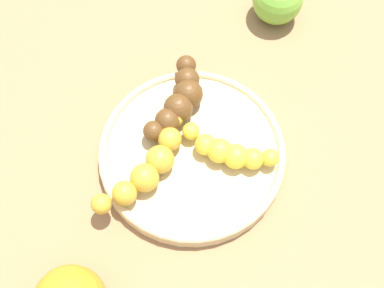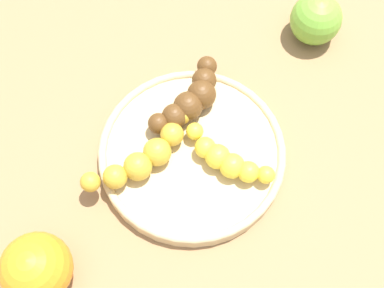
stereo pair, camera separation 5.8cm
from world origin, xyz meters
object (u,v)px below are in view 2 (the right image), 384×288
Objects in this scene: orange_fruit at (36,268)px; banana_yellow at (226,159)px; fruit_bowl at (192,153)px; apple_green at (316,19)px; banana_spotted at (145,156)px; banana_overripe at (191,98)px.

banana_yellow is at bearing -48.22° from orange_fruit.
apple_green is at bearing -31.87° from fruit_bowl.
banana_spotted is (-0.02, 0.05, 0.02)m from fruit_bowl.
fruit_bowl is 0.06m from banana_spotted.
banana_yellow is 0.09m from banana_overripe.
fruit_bowl is at bearing -78.05° from banana_yellow.
banana_spotted reaches higher than fruit_bowl.
banana_yellow is at bearing -24.98° from banana_overripe.
apple_green is (0.22, -0.09, 0.00)m from banana_yellow.
banana_overripe reaches higher than fruit_bowl.
banana_spotted is 0.17m from orange_fruit.
orange_fruit is (-0.23, 0.12, 0.00)m from banana_overripe.
fruit_bowl is at bearing 64.49° from banana_spotted.
orange_fruit is (-0.38, 0.26, 0.00)m from apple_green.
banana_overripe reaches higher than banana_yellow.
orange_fruit is (-0.17, 0.13, 0.03)m from fruit_bowl.
banana_overripe is at bearing 136.37° from apple_green.
banana_spotted reaches higher than banana_yellow.
banana_spotted is 1.64× the size of orange_fruit.
banana_spotted is 0.29m from apple_green.
banana_overripe reaches higher than banana_spotted.
apple_green is at bearing -35.11° from orange_fruit.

